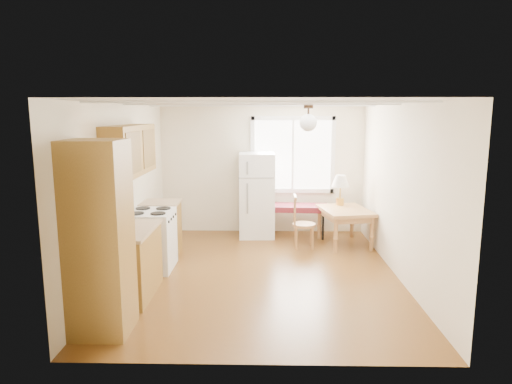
{
  "coord_description": "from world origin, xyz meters",
  "views": [
    {
      "loc": [
        0.06,
        -6.49,
        2.37
      ],
      "look_at": [
        -0.08,
        0.5,
        1.15
      ],
      "focal_mm": 32.0,
      "sensor_mm": 36.0,
      "label": 1
    }
  ],
  "objects_px": {
    "bench": "(292,208)",
    "chair": "(299,219)",
    "refrigerator": "(257,195)",
    "dining_table": "(345,214)"
  },
  "relations": [
    {
      "from": "bench",
      "to": "chair",
      "type": "bearing_deg",
      "value": -80.65
    },
    {
      "from": "bench",
      "to": "chair",
      "type": "distance_m",
      "value": 0.73
    },
    {
      "from": "dining_table",
      "to": "bench",
      "type": "bearing_deg",
      "value": 140.7
    },
    {
      "from": "dining_table",
      "to": "chair",
      "type": "height_order",
      "value": "chair"
    },
    {
      "from": "bench",
      "to": "chair",
      "type": "xyz_separation_m",
      "value": [
        0.08,
        -0.73,
        -0.03
      ]
    },
    {
      "from": "refrigerator",
      "to": "chair",
      "type": "bearing_deg",
      "value": -48.09
    },
    {
      "from": "refrigerator",
      "to": "bench",
      "type": "xyz_separation_m",
      "value": [
        0.68,
        -0.06,
        -0.24
      ]
    },
    {
      "from": "dining_table",
      "to": "chair",
      "type": "xyz_separation_m",
      "value": [
        -0.84,
        -0.23,
        -0.03
      ]
    },
    {
      "from": "dining_table",
      "to": "chair",
      "type": "bearing_deg",
      "value": -175.57
    },
    {
      "from": "refrigerator",
      "to": "chair",
      "type": "height_order",
      "value": "refrigerator"
    }
  ]
}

